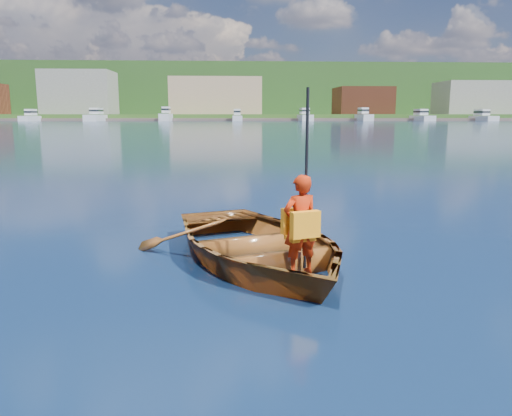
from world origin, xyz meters
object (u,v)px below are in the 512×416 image
object	(u,v)px
child_paddler	(300,224)
rowboat	(257,244)
marina_yachts	(269,116)
dock	(260,120)

from	to	relation	value
child_paddler	rowboat	bearing A→B (deg)	119.52
child_paddler	marina_yachts	world-z (taller)	marina_yachts
rowboat	dock	xyz separation A→B (m)	(9.11, 148.71, 0.16)
child_paddler	dock	world-z (taller)	child_paddler
dock	marina_yachts	world-z (taller)	marina_yachts
rowboat	dock	size ratio (longest dim) A/B	0.03
dock	marina_yachts	distance (m)	5.39
child_paddler	dock	xyz separation A→B (m)	(8.66, 149.50, -0.28)
rowboat	child_paddler	world-z (taller)	child_paddler
rowboat	marina_yachts	distance (m)	144.50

